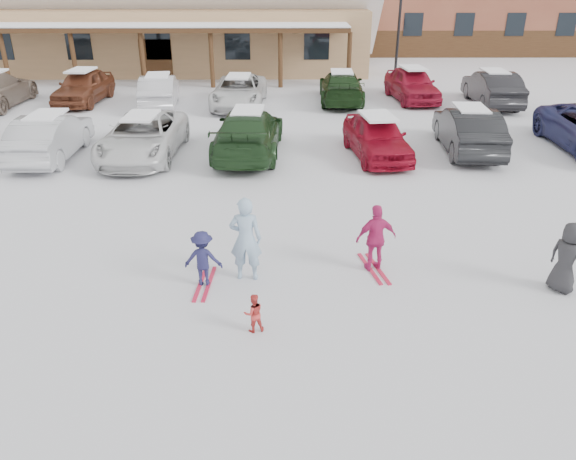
{
  "coord_description": "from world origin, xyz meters",
  "views": [
    {
      "loc": [
        0.25,
        -9.53,
        6.04
      ],
      "look_at": [
        0.3,
        1.0,
        1.0
      ],
      "focal_mm": 35.0,
      "sensor_mm": 36.0,
      "label": 1
    }
  ],
  "objects_px": {
    "parked_car_2": "(143,136)",
    "parked_car_11": "(341,87)",
    "parked_car_1": "(50,136)",
    "parked_car_3": "(249,132)",
    "parked_car_12": "(412,84)",
    "parked_car_13": "(492,88)",
    "parked_car_5": "(468,130)",
    "child_navy": "(203,259)",
    "day_lodge": "(136,0)",
    "bystander_dark": "(567,258)",
    "child_magenta": "(376,238)",
    "adult_skier": "(246,239)",
    "toddler_red": "(254,313)",
    "parked_car_4": "(377,137)",
    "lamp_post": "(400,8)",
    "parked_car_8": "(83,86)",
    "parked_car_10": "(239,91)",
    "parked_car_9": "(159,91)"
  },
  "relations": [
    {
      "from": "parked_car_2",
      "to": "parked_car_11",
      "type": "xyz_separation_m",
      "value": [
        7.47,
        8.24,
        0.0
      ]
    },
    {
      "from": "parked_car_1",
      "to": "parked_car_3",
      "type": "xyz_separation_m",
      "value": [
        6.66,
        0.39,
        0.02
      ]
    },
    {
      "from": "parked_car_12",
      "to": "parked_car_13",
      "type": "relative_size",
      "value": 0.95
    },
    {
      "from": "parked_car_5",
      "to": "child_navy",
      "type": "bearing_deg",
      "value": 51.86
    },
    {
      "from": "day_lodge",
      "to": "bystander_dark",
      "type": "xyz_separation_m",
      "value": [
        14.84,
        -27.72,
        -3.2
      ]
    },
    {
      "from": "day_lodge",
      "to": "child_magenta",
      "type": "xyz_separation_m",
      "value": [
        11.17,
        -26.85,
        -3.19
      ]
    },
    {
      "from": "adult_skier",
      "to": "toddler_red",
      "type": "relative_size",
      "value": 2.43
    },
    {
      "from": "parked_car_1",
      "to": "day_lodge",
      "type": "bearing_deg",
      "value": -86.95
    },
    {
      "from": "bystander_dark",
      "to": "parked_car_13",
      "type": "distance_m",
      "value": 16.88
    },
    {
      "from": "parked_car_4",
      "to": "child_navy",
      "type": "bearing_deg",
      "value": -127.1
    },
    {
      "from": "parked_car_1",
      "to": "child_magenta",
      "type": "bearing_deg",
      "value": 140.85
    },
    {
      "from": "child_navy",
      "to": "parked_car_1",
      "type": "relative_size",
      "value": 0.27
    },
    {
      "from": "child_magenta",
      "to": "parked_car_1",
      "type": "bearing_deg",
      "value": -50.43
    },
    {
      "from": "toddler_red",
      "to": "child_navy",
      "type": "relative_size",
      "value": 0.62
    },
    {
      "from": "day_lodge",
      "to": "parked_car_13",
      "type": "distance_m",
      "value": 22.2
    },
    {
      "from": "toddler_red",
      "to": "parked_car_13",
      "type": "xyz_separation_m",
      "value": [
        10.16,
        17.77,
        0.4
      ]
    },
    {
      "from": "adult_skier",
      "to": "parked_car_12",
      "type": "bearing_deg",
      "value": -109.26
    },
    {
      "from": "lamp_post",
      "to": "parked_car_13",
      "type": "distance_m",
      "value": 8.78
    },
    {
      "from": "parked_car_8",
      "to": "parked_car_10",
      "type": "relative_size",
      "value": 0.9
    },
    {
      "from": "child_navy",
      "to": "bystander_dark",
      "type": "bearing_deg",
      "value": -178.9
    },
    {
      "from": "adult_skier",
      "to": "toddler_red",
      "type": "xyz_separation_m",
      "value": [
        0.24,
        -1.89,
        -0.54
      ]
    },
    {
      "from": "adult_skier",
      "to": "parked_car_10",
      "type": "distance_m",
      "value": 15.73
    },
    {
      "from": "child_navy",
      "to": "parked_car_9",
      "type": "xyz_separation_m",
      "value": [
        -4.09,
        15.85,
        0.12
      ]
    },
    {
      "from": "parked_car_13",
      "to": "parked_car_5",
      "type": "bearing_deg",
      "value": 67.03
    },
    {
      "from": "parked_car_9",
      "to": "parked_car_11",
      "type": "height_order",
      "value": "parked_car_9"
    },
    {
      "from": "adult_skier",
      "to": "parked_car_9",
      "type": "distance_m",
      "value": 16.35
    },
    {
      "from": "child_magenta",
      "to": "parked_car_8",
      "type": "bearing_deg",
      "value": -66.84
    },
    {
      "from": "day_lodge",
      "to": "parked_car_1",
      "type": "xyz_separation_m",
      "value": [
        1.33,
        -19.1,
        -3.2
      ]
    },
    {
      "from": "child_navy",
      "to": "parked_car_11",
      "type": "bearing_deg",
      "value": -101.4
    },
    {
      "from": "parked_car_1",
      "to": "parked_car_4",
      "type": "distance_m",
      "value": 11.02
    },
    {
      "from": "parked_car_2",
      "to": "parked_car_5",
      "type": "xyz_separation_m",
      "value": [
        11.19,
        0.55,
        0.06
      ]
    },
    {
      "from": "adult_skier",
      "to": "parked_car_3",
      "type": "height_order",
      "value": "adult_skier"
    },
    {
      "from": "adult_skier",
      "to": "parked_car_3",
      "type": "bearing_deg",
      "value": -84.07
    },
    {
      "from": "parked_car_8",
      "to": "parked_car_11",
      "type": "height_order",
      "value": "parked_car_8"
    },
    {
      "from": "lamp_post",
      "to": "child_navy",
      "type": "relative_size",
      "value": 5.43
    },
    {
      "from": "parked_car_3",
      "to": "parked_car_13",
      "type": "height_order",
      "value": "parked_car_13"
    },
    {
      "from": "bystander_dark",
      "to": "parked_car_4",
      "type": "xyz_separation_m",
      "value": [
        -2.5,
        8.68,
        -0.03
      ]
    },
    {
      "from": "parked_car_4",
      "to": "parked_car_5",
      "type": "bearing_deg",
      "value": 3.22
    },
    {
      "from": "bystander_dark",
      "to": "child_navy",
      "type": "bearing_deg",
      "value": 54.77
    },
    {
      "from": "child_navy",
      "to": "parked_car_5",
      "type": "bearing_deg",
      "value": -128.55
    },
    {
      "from": "parked_car_5",
      "to": "parked_car_8",
      "type": "height_order",
      "value": "parked_car_5"
    },
    {
      "from": "parked_car_3",
      "to": "parked_car_8",
      "type": "bearing_deg",
      "value": -41.08
    },
    {
      "from": "parked_car_10",
      "to": "parked_car_9",
      "type": "bearing_deg",
      "value": -176.33
    },
    {
      "from": "child_magenta",
      "to": "parked_car_8",
      "type": "height_order",
      "value": "parked_car_8"
    },
    {
      "from": "parked_car_4",
      "to": "parked_car_11",
      "type": "bearing_deg",
      "value": 85.51
    },
    {
      "from": "parked_car_2",
      "to": "parked_car_9",
      "type": "distance_m",
      "value": 7.41
    },
    {
      "from": "parked_car_1",
      "to": "parked_car_4",
      "type": "bearing_deg",
      "value": 179.37
    },
    {
      "from": "child_magenta",
      "to": "parked_car_1",
      "type": "relative_size",
      "value": 0.33
    },
    {
      "from": "parked_car_1",
      "to": "parked_car_5",
      "type": "height_order",
      "value": "parked_car_5"
    },
    {
      "from": "parked_car_3",
      "to": "parked_car_13",
      "type": "relative_size",
      "value": 1.12
    }
  ]
}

